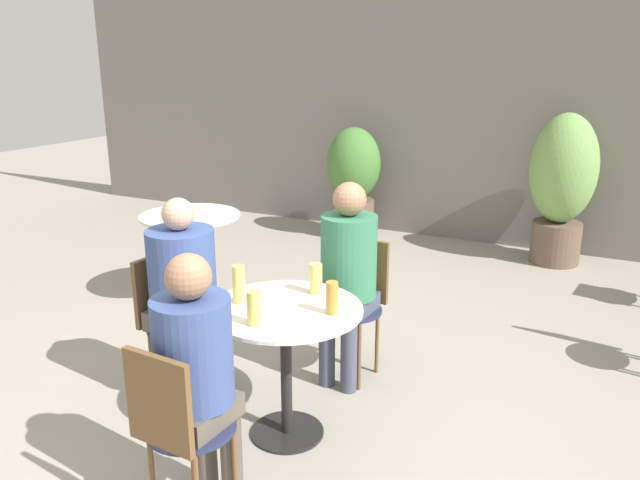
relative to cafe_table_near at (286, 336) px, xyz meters
The scene contains 16 objects.
ground_plane 0.61m from the cafe_table_near, 143.93° to the right, with size 20.00×20.00×0.00m, color gray.
storefront_wall 4.18m from the cafe_table_near, 92.34° to the left, with size 10.00×0.06×3.00m.
cafe_table_near is the anchor object (origin of this frame).
cafe_table_far 2.09m from the cafe_table_near, 140.78° to the left, with size 0.80×0.80×0.73m.
bistro_chair_0 0.82m from the cafe_table_near, 85.91° to the left, with size 0.38×0.39×0.86m.
bistro_chair_1 0.82m from the cafe_table_near, behind, with size 0.39×0.38×0.86m.
bistro_chair_2 0.82m from the cafe_table_near, 94.09° to the right, with size 0.38×0.39×0.86m.
seated_person_0 0.70m from the cafe_table_near, 85.91° to the left, with size 0.34×0.35×1.26m.
seated_person_1 0.69m from the cafe_table_near, behind, with size 0.39×0.38×1.22m.
seated_person_2 0.69m from the cafe_table_near, 94.09° to the right, with size 0.33×0.34×1.21m.
beer_glass_0 0.36m from the cafe_table_near, 169.35° to the right, with size 0.06×0.06×0.20m.
beer_glass_1 0.35m from the cafe_table_near, 96.53° to the right, with size 0.07×0.07×0.17m.
beer_glass_2 0.35m from the cafe_table_near, ahead, with size 0.06×0.06×0.17m.
beer_glass_3 0.35m from the cafe_table_near, 77.68° to the left, with size 0.07×0.07×0.17m.
potted_plant_0 3.83m from the cafe_table_near, 108.16° to the left, with size 0.59×0.59×1.21m.
potted_plant_1 3.80m from the cafe_table_near, 75.61° to the left, with size 0.62×0.62×1.45m.
Camera 1 is at (1.62, -2.43, 1.97)m, focal length 35.00 mm.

